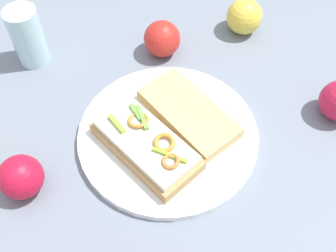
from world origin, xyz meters
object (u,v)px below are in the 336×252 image
(sandwich, at_px, (146,144))
(drinking_glass, at_px, (28,36))
(apple_2, at_px, (162,39))
(bread_slice_side, at_px, (189,113))
(plate, at_px, (168,135))
(apple_1, at_px, (21,177))
(apple_4, at_px, (244,16))

(sandwich, xyz_separation_m, drinking_glass, (-0.25, 0.19, 0.03))
(drinking_glass, bearing_deg, apple_2, 11.41)
(bread_slice_side, bearing_deg, apple_2, -24.50)
(drinking_glass, bearing_deg, plate, -28.49)
(sandwich, height_order, apple_1, apple_1)
(apple_1, relative_size, apple_4, 0.95)
(apple_4, bearing_deg, plate, -112.36)
(bread_slice_side, bearing_deg, apple_1, 76.88)
(bread_slice_side, height_order, apple_2, apple_2)
(plate, xyz_separation_m, apple_2, (-0.04, 0.20, 0.03))
(plate, distance_m, apple_2, 0.21)
(apple_1, bearing_deg, bread_slice_side, 33.78)
(sandwich, bearing_deg, drinking_glass, 1.94)
(apple_2, height_order, drinking_glass, drinking_glass)
(bread_slice_side, bearing_deg, apple_4, -66.26)
(plate, xyz_separation_m, sandwich, (-0.03, -0.04, 0.02))
(sandwich, relative_size, apple_2, 2.78)
(apple_1, bearing_deg, apple_2, 62.31)
(apple_1, height_order, apple_2, apple_2)
(plate, height_order, drinking_glass, drinking_glass)
(sandwich, height_order, apple_4, apple_4)
(plate, bearing_deg, drinking_glass, 151.51)
(plate, relative_size, drinking_glass, 2.62)
(apple_1, bearing_deg, apple_4, 51.48)
(apple_2, bearing_deg, apple_4, 28.71)
(apple_2, xyz_separation_m, drinking_glass, (-0.25, -0.05, 0.02))
(sandwich, bearing_deg, apple_1, 64.37)
(apple_2, bearing_deg, drinking_glass, -168.59)
(plate, distance_m, apple_1, 0.24)
(apple_2, bearing_deg, apple_1, -117.69)
(plate, xyz_separation_m, bread_slice_side, (0.03, 0.04, 0.02))
(plate, height_order, apple_4, apple_4)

